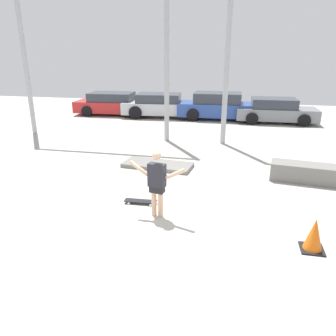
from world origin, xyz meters
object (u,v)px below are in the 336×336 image
object	(u,v)px
manual_pad	(158,165)
traffic_cone	(314,235)
grind_box	(310,173)
skateboard	(141,201)
parked_car_silver	(161,105)
parked_car_red	(114,104)
parked_car_grey	(275,111)
parked_car_blue	(220,106)
skateboarder	(157,181)

from	to	relation	value
manual_pad	traffic_cone	xyz separation A→B (m)	(3.96, -3.97, 0.25)
grind_box	manual_pad	size ratio (longest dim) A/B	0.97
skateboard	grind_box	world-z (taller)	grind_box
skateboard	traffic_cone	xyz separation A→B (m)	(3.72, -1.24, 0.25)
manual_pad	parked_car_silver	bearing A→B (deg)	102.40
grind_box	parked_car_red	bearing A→B (deg)	136.04
traffic_cone	parked_car_grey	bearing A→B (deg)	88.21
parked_car_grey	parked_car_silver	bearing A→B (deg)	176.16
manual_pad	parked_car_silver	size ratio (longest dim) A/B	0.49
parked_car_silver	skateboard	bearing A→B (deg)	-84.54
parked_car_silver	parked_car_grey	size ratio (longest dim) A/B	1.09
grind_box	parked_car_silver	size ratio (longest dim) A/B	0.48
manual_pad	parked_car_blue	bearing A→B (deg)	80.37
parked_car_blue	parked_car_silver	bearing A→B (deg)	179.71
manual_pad	parked_car_blue	xyz separation A→B (m)	(1.43, 8.45, 0.63)
parked_car_silver	parked_car_grey	xyz separation A→B (m)	(6.19, -0.24, -0.04)
grind_box	parked_car_red	distance (m)	12.90
skateboarder	parked_car_silver	distance (m)	11.98
skateboarder	parked_car_blue	xyz separation A→B (m)	(0.64, 11.71, -0.16)
skateboarder	parked_car_grey	bearing A→B (deg)	84.22
manual_pad	parked_car_grey	bearing A→B (deg)	62.06
skateboard	parked_car_red	xyz separation A→B (m)	(-4.97, 11.33, 0.56)
parked_car_grey	grind_box	bearing A→B (deg)	-90.22
grind_box	parked_car_grey	bearing A→B (deg)	91.38
manual_pad	parked_car_red	size ratio (longest dim) A/B	0.48
skateboard	parked_car_red	size ratio (longest dim) A/B	0.17
grind_box	manual_pad	world-z (taller)	grind_box
parked_car_blue	manual_pad	bearing A→B (deg)	-100.35
skateboarder	traffic_cone	xyz separation A→B (m)	(3.17, -0.71, -0.54)
grind_box	skateboarder	bearing A→B (deg)	-142.17
parked_car_grey	manual_pad	bearing A→B (deg)	-119.53
skateboard	parked_car_grey	distance (m)	11.67
parked_car_blue	parked_car_grey	world-z (taller)	parked_car_blue
skateboarder	manual_pad	bearing A→B (deg)	115.10
skateboard	grind_box	xyz separation A→B (m)	(4.31, 2.38, 0.19)
skateboard	grind_box	distance (m)	4.93
skateboard	manual_pad	bearing A→B (deg)	92.73
parked_car_red	traffic_cone	size ratio (longest dim) A/B	7.13
parked_car_red	manual_pad	bearing A→B (deg)	-64.57
traffic_cone	manual_pad	bearing A→B (deg)	134.96
manual_pad	parked_car_red	world-z (taller)	parked_car_red
grind_box	parked_car_grey	size ratio (longest dim) A/B	0.52
grind_box	parked_car_blue	size ratio (longest dim) A/B	0.47
manual_pad	parked_car_red	bearing A→B (deg)	118.83
grind_box	parked_car_red	world-z (taller)	parked_car_red
skateboard	parked_car_blue	bearing A→B (deg)	81.64
parked_car_blue	grind_box	bearing A→B (deg)	-71.25
parked_car_red	parked_car_blue	bearing A→B (deg)	-4.80
traffic_cone	grind_box	bearing A→B (deg)	80.82
parked_car_red	traffic_cone	xyz separation A→B (m)	(8.70, -12.57, -0.30)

